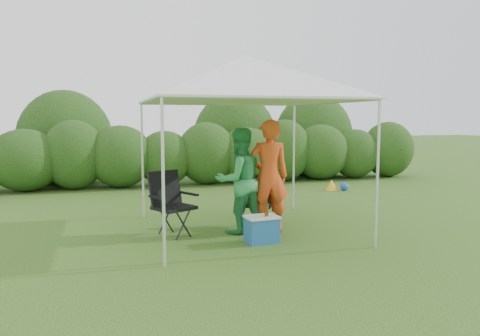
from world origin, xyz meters
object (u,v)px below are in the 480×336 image
object	(u,v)px
chair_left	(170,199)
man	(268,176)
chair_right	(260,198)
cooler	(262,229)
woman	(239,181)
canopy	(244,79)

from	to	relation	value
chair_left	man	size ratio (longest dim) A/B	0.56
chair_right	chair_left	size ratio (longest dim) A/B	0.86
man	cooler	xyz separation A→B (m)	(-0.32, -0.61, -0.71)
chair_left	woman	size ratio (longest dim) A/B	0.60
chair_right	cooler	bearing A→B (deg)	-74.61
woman	cooler	size ratio (longest dim) A/B	3.32
canopy	chair_right	size ratio (longest dim) A/B	3.57
woman	chair_right	bearing A→B (deg)	-157.30
man	woman	world-z (taller)	man
canopy	cooler	world-z (taller)	canopy
woman	cooler	distance (m)	0.96
chair_left	cooler	xyz separation A→B (m)	(1.23, -0.86, -0.37)
canopy	man	distance (m)	1.60
canopy	woman	xyz separation A→B (m)	(-0.11, -0.08, -1.62)
chair_left	cooler	world-z (taller)	chair_left
chair_left	man	world-z (taller)	man
chair_right	cooler	xyz separation A→B (m)	(-0.32, -1.02, -0.29)
canopy	chair_right	distance (m)	2.02
canopy	chair_left	size ratio (longest dim) A/B	3.07
woman	cooler	bearing A→B (deg)	89.75
woman	man	bearing A→B (deg)	156.72
chair_right	man	xyz separation A→B (m)	(0.00, -0.41, 0.42)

